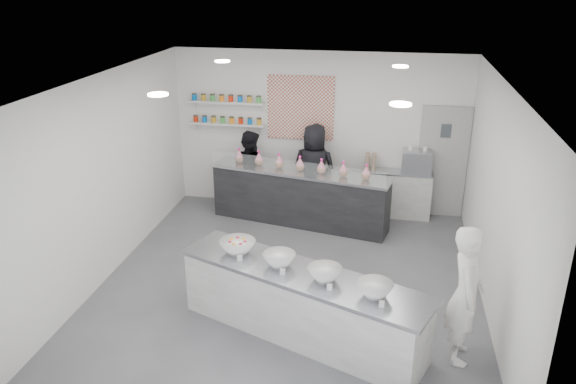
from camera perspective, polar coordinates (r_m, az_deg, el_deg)
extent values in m
plane|color=#515156|center=(8.46, 0.23, -9.21)|extent=(6.00, 6.00, 0.00)
plane|color=white|center=(7.39, 0.26, 11.19)|extent=(6.00, 6.00, 0.00)
plane|color=white|center=(10.62, 3.16, 6.11)|extent=(5.50, 0.00, 5.50)
plane|color=white|center=(8.69, -17.90, 1.49)|extent=(0.00, 6.00, 6.00)
plane|color=white|center=(7.83, 20.47, -1.07)|extent=(0.00, 6.00, 6.00)
cube|color=#9D9D9A|center=(10.69, 15.42, 2.93)|extent=(0.88, 0.04, 2.10)
cube|color=#AB4028|center=(10.53, 1.29, 8.54)|extent=(1.25, 0.03, 1.20)
cube|color=silver|center=(10.85, -6.16, 6.91)|extent=(1.45, 0.22, 0.04)
cube|color=silver|center=(10.75, -6.25, 9.07)|extent=(1.45, 0.22, 0.04)
cylinder|color=white|center=(6.85, -13.07, 9.63)|extent=(0.24, 0.24, 0.02)
cylinder|color=white|center=(6.30, 11.36, 8.74)|extent=(0.24, 0.24, 0.02)
cylinder|color=white|center=(9.25, -6.69, 13.06)|extent=(0.24, 0.24, 0.02)
cylinder|color=white|center=(8.85, 11.36, 12.41)|extent=(0.24, 0.24, 0.02)
cube|color=#B0B0AA|center=(7.15, 1.33, -11.32)|extent=(3.34, 1.94, 0.90)
cube|color=black|center=(10.16, 1.20, -0.53)|extent=(3.32, 1.24, 1.01)
cube|color=white|center=(9.68, 0.62, 2.41)|extent=(3.16, 0.66, 0.28)
cube|color=#B0B0AA|center=(10.67, 11.17, -0.20)|extent=(1.19, 0.38, 0.88)
cube|color=#93969E|center=(10.46, 12.94, 2.97)|extent=(0.53, 0.36, 0.40)
imported|color=white|center=(6.88, 17.60, -9.91)|extent=(0.44, 0.64, 1.71)
imported|color=black|center=(10.69, -3.89, 2.17)|extent=(0.94, 0.85, 1.57)
imported|color=black|center=(10.43, 2.66, 2.23)|extent=(0.90, 0.63, 1.75)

